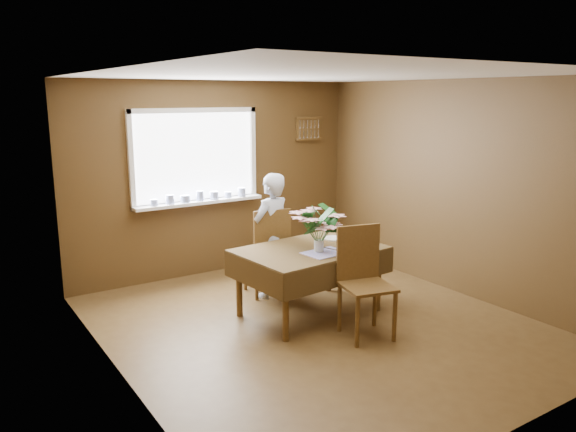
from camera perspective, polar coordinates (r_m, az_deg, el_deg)
floor at (r=5.88m, az=3.01°, el=-11.02°), size 4.50×4.50×0.00m
ceiling at (r=5.41m, az=3.31°, el=14.14°), size 4.50×4.50×0.00m
wall_back at (r=7.41m, az=-7.27°, el=3.82°), size 4.00×0.00×4.00m
wall_front at (r=3.98m, az=22.82°, el=-4.26°), size 4.00×0.00×4.00m
wall_left at (r=4.63m, az=-17.18°, el=-1.64°), size 0.00×4.50×4.50m
wall_right at (r=6.87m, az=16.70°, el=2.75°), size 0.00×4.50×4.50m
window_assembly at (r=7.22m, az=-9.21°, el=4.30°), size 1.72×0.20×1.22m
spoon_rack at (r=8.06m, az=2.12°, el=8.86°), size 0.44×0.05×0.33m
dining_table at (r=5.97m, az=2.24°, el=-4.10°), size 1.58×1.14×0.73m
chair_far at (r=6.54m, az=-1.97°, el=-3.34°), size 0.52×0.52×1.05m
chair_near at (r=5.55m, az=7.63°, el=-6.18°), size 0.56×0.56×1.07m
seated_woman at (r=6.47m, az=-1.71°, el=-2.01°), size 0.60×0.47×1.46m
flower_bouquet at (r=5.75m, az=3.18°, el=-0.93°), size 0.51×0.51×0.44m
side_plate at (r=6.35m, az=4.67°, el=-2.28°), size 0.32×0.32×0.01m
table_knife at (r=5.90m, az=4.49°, el=-3.38°), size 0.09×0.24×0.00m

